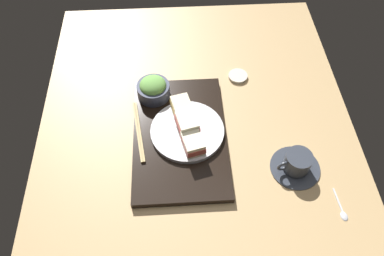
# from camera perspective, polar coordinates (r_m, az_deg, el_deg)

# --- Properties ---
(ground_plane) EXTENTS (1.40, 1.00, 0.03)m
(ground_plane) POSITION_cam_1_polar(r_m,az_deg,el_deg) (1.15, 0.98, -3.67)
(ground_plane) COLOR tan
(serving_tray) EXTENTS (0.45, 0.28, 0.02)m
(serving_tray) POSITION_cam_1_polar(r_m,az_deg,el_deg) (1.15, -1.89, -1.28)
(serving_tray) COLOR black
(serving_tray) RESTS_ON ground_plane
(sandwich_plate) EXTENTS (0.23, 0.23, 0.01)m
(sandwich_plate) POSITION_cam_1_polar(r_m,az_deg,el_deg) (1.14, -0.73, -0.47)
(sandwich_plate) COLOR silver
(sandwich_plate) RESTS_ON serving_tray
(sandwich_near) EXTENTS (0.08, 0.07, 0.05)m
(sandwich_near) POSITION_cam_1_polar(r_m,az_deg,el_deg) (1.15, -1.58, 3.08)
(sandwich_near) COLOR beige
(sandwich_near) RESTS_ON sandwich_plate
(sandwich_middle) EXTENTS (0.09, 0.08, 0.06)m
(sandwich_middle) POSITION_cam_1_polar(r_m,az_deg,el_deg) (1.11, -0.75, 0.58)
(sandwich_middle) COLOR #EFE5C1
(sandwich_middle) RESTS_ON sandwich_plate
(sandwich_far) EXTENTS (0.09, 0.07, 0.04)m
(sandwich_far) POSITION_cam_1_polar(r_m,az_deg,el_deg) (1.08, 0.15, -2.36)
(sandwich_far) COLOR #EFE5C1
(sandwich_far) RESTS_ON sandwich_plate
(salad_bowl) EXTENTS (0.11, 0.11, 0.07)m
(salad_bowl) POSITION_cam_1_polar(r_m,az_deg,el_deg) (1.22, -5.97, 6.04)
(salad_bowl) COLOR #33384C
(salad_bowl) RESTS_ON serving_tray
(chopsticks_pair) EXTENTS (0.23, 0.05, 0.01)m
(chopsticks_pair) POSITION_cam_1_polar(r_m,az_deg,el_deg) (1.15, -8.19, -0.49)
(chopsticks_pair) COLOR tan
(chopsticks_pair) RESTS_ON serving_tray
(coffee_cup) EXTENTS (0.15, 0.15, 0.07)m
(coffee_cup) POSITION_cam_1_polar(r_m,az_deg,el_deg) (1.12, 15.75, -5.26)
(coffee_cup) COLOR #333842
(coffee_cup) RESTS_ON ground_plane
(small_sauce_dish) EXTENTS (0.07, 0.07, 0.01)m
(small_sauce_dish) POSITION_cam_1_polar(r_m,az_deg,el_deg) (1.33, 7.06, 7.91)
(small_sauce_dish) COLOR beige
(small_sauce_dish) RESTS_ON ground_plane
(teaspoon) EXTENTS (0.10, 0.02, 0.01)m
(teaspoon) POSITION_cam_1_polar(r_m,az_deg,el_deg) (1.12, 22.12, -11.75)
(teaspoon) COLOR silver
(teaspoon) RESTS_ON ground_plane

